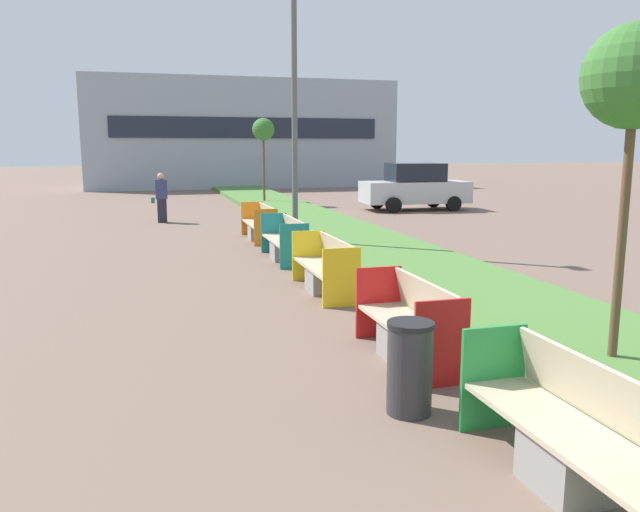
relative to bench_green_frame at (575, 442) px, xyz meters
The scene contains 13 objects.
planter_grass_strip 8.52m from the bench_green_frame, 74.61° to the left, with size 2.80×120.00×0.18m.
building_backdrop 38.03m from the bench_green_frame, 85.37° to the left, with size 18.84×8.04×6.58m.
bench_green_frame is the anchor object (origin of this frame).
bench_red_frame 2.99m from the bench_green_frame, 90.07° to the left, with size 0.65×1.88×0.94m.
bench_yellow_frame 6.57m from the bench_green_frame, 90.00° to the left, with size 0.65×2.13×0.94m.
bench_teal_frame 9.83m from the bench_green_frame, 90.00° to the left, with size 0.65×2.19×0.94m.
bench_orange_frame 13.03m from the bench_green_frame, 90.00° to the left, with size 0.65×2.21×0.94m.
litter_bin 1.68m from the bench_green_frame, 111.42° to the left, with size 0.44×0.44×0.89m.
street_lamp_post 12.08m from the bench_green_frame, 86.94° to the left, with size 0.24×0.44×7.57m.
sapling_tree_near 3.98m from the bench_green_frame, 44.50° to the left, with size 1.10×1.10×3.75m.
sapling_tree_far 23.61m from the bench_green_frame, 85.05° to the left, with size 0.95×0.95×3.72m.
pedestrian_walking 17.99m from the bench_green_frame, 97.88° to the left, with size 0.53×0.24×1.64m.
parked_car_distant 20.83m from the bench_green_frame, 69.18° to the left, with size 4.30×2.01×1.86m.
Camera 1 is at (-1.97, 0.21, 2.48)m, focal length 35.00 mm.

